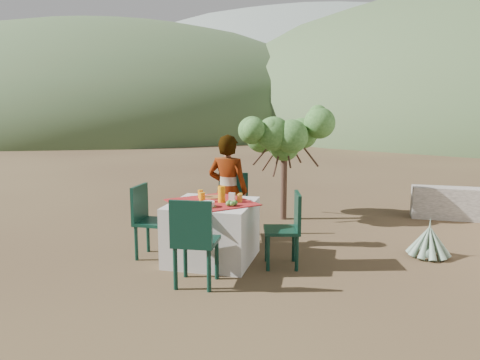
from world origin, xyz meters
name	(u,v)px	position (x,y,z in m)	size (l,w,h in m)	color
ground	(235,273)	(0.00, 0.00, 0.00)	(160.00, 160.00, 0.00)	#372519
table	(212,231)	(-0.40, 0.37, 0.38)	(1.30, 1.30, 0.76)	beige
chair_far	(233,202)	(-0.41, 1.45, 0.53)	(0.53, 0.53, 0.95)	black
chair_near	(194,238)	(-0.32, -0.52, 0.55)	(0.49, 0.49, 0.99)	black
chair_left	(148,217)	(-1.24, 0.30, 0.52)	(0.44, 0.44, 0.94)	black
chair_right	(288,226)	(0.56, 0.39, 0.51)	(0.51, 0.51, 0.92)	black
person	(228,191)	(-0.37, 1.01, 0.78)	(0.57, 0.38, 1.56)	#8C6651
shrub_tree	(288,142)	(0.20, 2.74, 1.33)	(1.44, 1.41, 1.69)	#452E22
agave	(429,242)	(2.30, 1.20, 0.20)	(0.56, 0.56, 0.59)	gray
hill_near_left	(118,126)	(-18.00, 30.00, 0.00)	(40.00, 40.00, 16.00)	#415A32
hill_far_center	(314,118)	(-4.00, 52.00, 0.00)	(60.00, 60.00, 24.00)	slate
plate_far	(214,197)	(-0.45, 0.62, 0.77)	(0.25, 0.25, 0.01)	brown
plate_near	(202,205)	(-0.45, 0.12, 0.77)	(0.25, 0.25, 0.01)	brown
glass_far	(200,194)	(-0.62, 0.56, 0.82)	(0.07, 0.07, 0.11)	orange
glass_near	(202,197)	(-0.52, 0.33, 0.82)	(0.08, 0.08, 0.12)	orange
juice_pitcher	(222,194)	(-0.27, 0.38, 0.86)	(0.09, 0.09, 0.20)	orange
bowl_plate	(208,206)	(-0.36, 0.08, 0.77)	(0.20, 0.20, 0.01)	brown
white_bowl	(208,204)	(-0.36, 0.08, 0.80)	(0.15, 0.15, 0.06)	silver
jar_left	(240,198)	(-0.06, 0.44, 0.81)	(0.06, 0.06, 0.10)	orange
jar_right	(240,196)	(-0.09, 0.60, 0.80)	(0.05, 0.05, 0.08)	orange
napkin_holder	(232,197)	(-0.18, 0.51, 0.81)	(0.08, 0.04, 0.10)	silver
fruit_cluster	(231,203)	(-0.10, 0.21, 0.79)	(0.13, 0.12, 0.07)	#4A8B32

